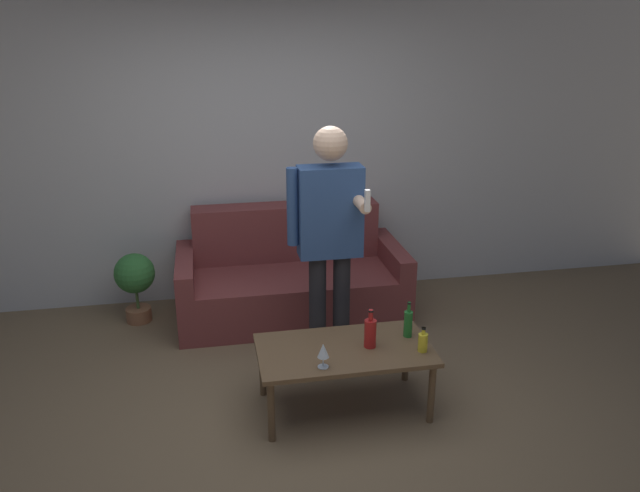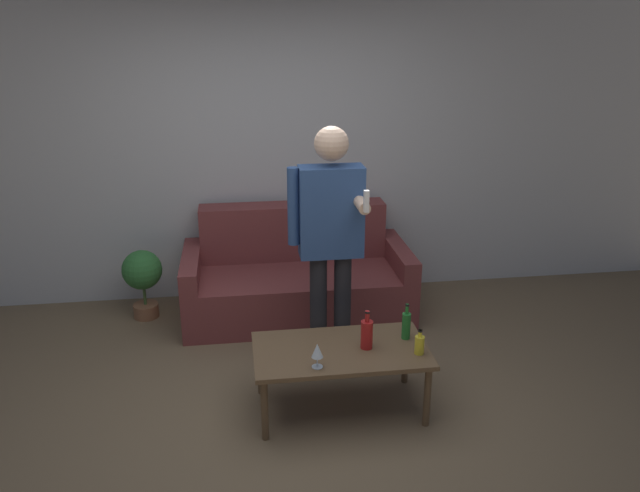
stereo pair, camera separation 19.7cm
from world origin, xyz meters
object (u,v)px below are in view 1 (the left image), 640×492
object	(u,v)px
couch	(291,278)
coffee_table	(344,354)
person_standing_front	(329,230)
bottle_orange	(423,342)

from	to	relation	value
couch	coffee_table	size ratio (longest dim) A/B	1.72
person_standing_front	coffee_table	bearing A→B (deg)	-92.16
bottle_orange	person_standing_front	bearing A→B (deg)	121.50
coffee_table	bottle_orange	bearing A→B (deg)	-15.22
couch	coffee_table	distance (m)	1.50
coffee_table	person_standing_front	xyz separation A→B (m)	(0.02, 0.60, 0.63)
couch	person_standing_front	distance (m)	1.15
person_standing_front	bottle_orange	bearing A→B (deg)	-58.50
bottle_orange	person_standing_front	world-z (taller)	person_standing_front
couch	bottle_orange	xyz separation A→B (m)	(0.60, -1.62, 0.19)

